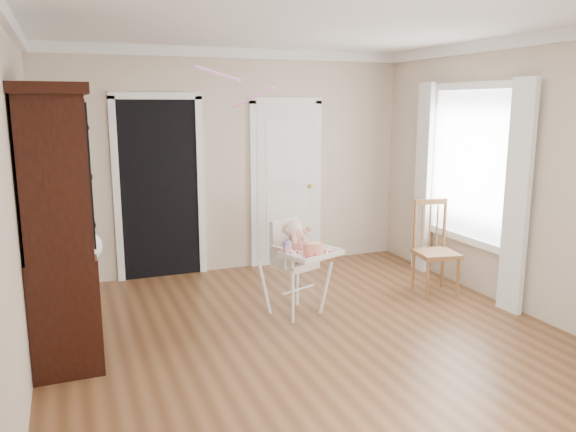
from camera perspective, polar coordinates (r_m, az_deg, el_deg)
name	(u,v)px	position (r m, az deg, el deg)	size (l,w,h in m)	color
floor	(315,344)	(5.01, 2.79, -12.85)	(5.00, 5.00, 0.00)	brown
ceiling	(319,18)	(4.61, 3.12, 19.42)	(5.00, 5.00, 0.00)	white
wall_back	(232,162)	(6.96, -5.66, 5.50)	(4.50, 4.50, 0.00)	beige
wall_left	(15,209)	(4.23, -26.03, 0.66)	(5.00, 5.00, 0.00)	beige
wall_right	(529,177)	(5.91, 23.24, 3.62)	(5.00, 5.00, 0.00)	beige
crown_molding	(318,26)	(4.61, 3.12, 18.68)	(4.50, 5.00, 0.12)	white
doorway	(159,185)	(6.78, -12.93, 3.06)	(1.06, 0.05, 2.22)	black
closet_door	(286,185)	(7.20, -0.18, 3.14)	(0.96, 0.09, 2.13)	white
window_right	(468,175)	(6.46, 17.77, 4.01)	(0.13, 1.84, 2.30)	white
high_chair	(296,256)	(5.49, 0.79, -4.10)	(0.74, 0.82, 0.96)	white
baby	(294,242)	(5.47, 0.63, -2.65)	(0.31, 0.23, 0.42)	beige
cake	(313,249)	(5.26, 2.58, -3.33)	(0.24, 0.24, 0.11)	silver
sippy_cup	(287,248)	(5.21, -0.11, -3.30)	(0.07, 0.07, 0.17)	pink
china_cabinet	(60,223)	(4.92, -22.17, -0.65)	(0.58, 1.30, 2.20)	black
dining_chair	(435,250)	(6.35, 14.71, -3.40)	(0.48, 0.48, 1.02)	brown
streamer	(217,73)	(4.91, -7.23, 14.18)	(0.03, 0.50, 0.02)	#FF93D4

